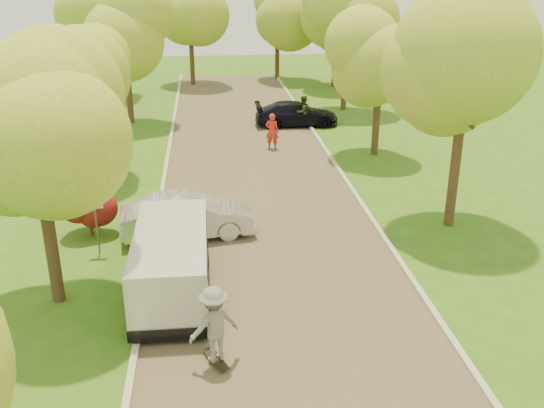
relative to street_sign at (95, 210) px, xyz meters
name	(u,v)px	position (x,y,z in m)	size (l,w,h in m)	color
ground	(285,305)	(5.80, -4.00, -1.56)	(100.00, 100.00, 0.00)	#345E16
road	(260,202)	(5.80, 4.00, -1.56)	(8.00, 60.00, 0.01)	#4C4438
curb_left	(160,205)	(1.75, 4.00, -1.50)	(0.18, 60.00, 0.12)	#B2AD9E
curb_right	(357,197)	(9.85, 4.00, -1.50)	(0.18, 60.00, 0.12)	#B2AD9E
street_sign	(95,210)	(0.00, 0.00, 0.00)	(0.55, 0.06, 2.17)	#59595E
red_shrub	(89,207)	(-0.50, 1.50, -0.47)	(1.70, 1.70, 1.95)	#382619
tree_l_mida	(41,126)	(-0.50, -3.00, 3.61)	(4.71, 4.60, 7.39)	#382619
tree_l_midb	(93,76)	(-1.01, 8.00, 3.02)	(4.30, 4.20, 6.62)	#382619
tree_l_far	(127,30)	(-0.59, 18.00, 3.90)	(4.92, 4.80, 7.79)	#382619
tree_r_mida	(472,75)	(12.82, 1.00, 3.97)	(5.13, 5.00, 7.95)	#382619
tree_r_midb	(384,57)	(12.40, 10.00, 3.32)	(4.51, 4.40, 7.01)	#382619
tree_r_far	(351,18)	(13.03, 20.00, 4.27)	(5.33, 5.20, 8.34)	#382619
tree_bg_a	(105,21)	(-2.98, 26.00, 3.75)	(5.12, 5.00, 7.72)	#382619
tree_bg_b	(339,13)	(14.02, 28.00, 3.97)	(5.12, 5.00, 7.95)	#382619
tree_bg_c	(193,19)	(3.01, 30.00, 3.46)	(4.92, 4.80, 7.33)	#382619
tree_bg_d	(280,12)	(10.02, 32.00, 3.75)	(5.12, 5.00, 7.72)	#382619
minivan	(172,262)	(2.60, -2.98, -0.52)	(2.11, 5.30, 1.97)	silver
silver_sedan	(188,216)	(2.97, 1.02, -0.79)	(1.64, 4.69, 1.55)	#B9BABE
dark_sedan	(296,114)	(9.10, 16.20, -0.85)	(2.01, 4.93, 1.43)	black
longboard	(216,359)	(3.76, -6.48, -1.45)	(0.65, 1.04, 0.12)	black
skateboarder	(214,324)	(3.76, -6.48, -0.45)	(1.27, 0.73, 1.97)	slate
person_striped	(272,131)	(7.12, 11.53, -0.62)	(0.69, 0.45, 1.89)	red
person_olive	(303,112)	(9.39, 15.62, -0.61)	(0.92, 0.72, 1.90)	#282F1C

